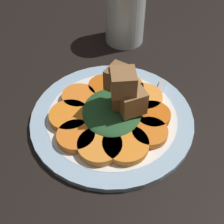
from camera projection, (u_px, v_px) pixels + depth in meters
table_slab at (112, 124)px, 53.76cm from camera, size 120.00×120.00×2.00cm
plate at (112, 118)px, 52.65cm from camera, size 27.31×27.31×1.05cm
carrot_slice_0 at (144, 98)px, 54.36cm from camera, size 6.52×6.52×1.18cm
carrot_slice_1 at (123, 88)px, 56.04cm from camera, size 7.22×7.22×1.18cm
carrot_slice_2 at (104, 87)px, 56.28cm from camera, size 5.67×5.67×1.18cm
carrot_slice_3 at (79, 97)px, 54.50cm from camera, size 5.84×5.84×1.18cm
carrot_slice_4 at (69, 116)px, 51.41cm from camera, size 6.70×6.70×1.18cm
carrot_slice_5 at (76, 136)px, 48.55cm from camera, size 6.03×6.03×1.18cm
carrot_slice_6 at (100, 146)px, 47.30cm from camera, size 6.90×6.90×1.18cm
carrot_slice_7 at (126, 145)px, 47.43cm from camera, size 7.18×7.18×1.18cm
carrot_slice_8 at (150, 133)px, 49.03cm from camera, size 5.74×5.74×1.18cm
carrot_slice_9 at (153, 116)px, 51.36cm from camera, size 5.85×5.85×1.18cm
center_pile at (118, 102)px, 49.93cm from camera, size 11.18×10.74×9.50cm
fork at (151, 116)px, 51.99cm from camera, size 17.28×6.39×0.40cm
water_glass at (125, 15)px, 65.06cm from camera, size 8.32×8.32×11.85cm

